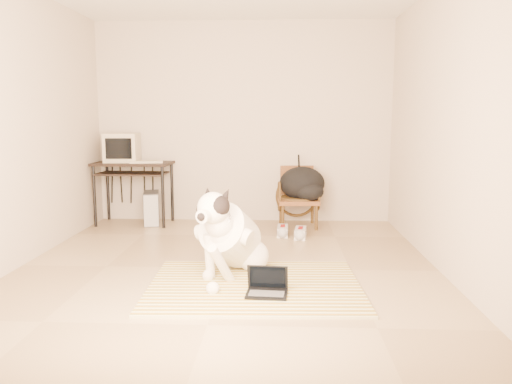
# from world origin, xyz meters

# --- Properties ---
(floor) EXTENTS (4.50, 4.50, 0.00)m
(floor) POSITION_xyz_m (0.00, 0.00, 0.00)
(floor) COLOR #9D8460
(floor) RESTS_ON ground
(wall_back) EXTENTS (4.50, 0.00, 4.50)m
(wall_back) POSITION_xyz_m (0.00, 2.25, 1.35)
(wall_back) COLOR #C3B3A0
(wall_back) RESTS_ON floor
(wall_front) EXTENTS (4.50, 0.00, 4.50)m
(wall_front) POSITION_xyz_m (0.00, -2.25, 1.35)
(wall_front) COLOR #C3B3A0
(wall_front) RESTS_ON floor
(wall_left) EXTENTS (0.00, 4.50, 4.50)m
(wall_left) POSITION_xyz_m (-2.00, 0.00, 1.35)
(wall_left) COLOR #C3B3A0
(wall_left) RESTS_ON floor
(wall_right) EXTENTS (0.00, 4.50, 4.50)m
(wall_right) POSITION_xyz_m (2.00, 0.00, 1.35)
(wall_right) COLOR #C3B3A0
(wall_right) RESTS_ON floor
(rug) EXTENTS (1.83, 1.43, 0.02)m
(rug) POSITION_xyz_m (0.29, -0.52, 0.01)
(rug) COLOR #AF7B1E
(rug) RESTS_ON floor
(dog) EXTENTS (0.66, 1.19, 0.87)m
(dog) POSITION_xyz_m (0.05, -0.21, 0.35)
(dog) COLOR white
(dog) RESTS_ON rug
(laptop) EXTENTS (0.34, 0.26, 0.23)m
(laptop) POSITION_xyz_m (0.40, -0.74, 0.08)
(laptop) COLOR black
(laptop) RESTS_ON rug
(computer_desk) EXTENTS (1.02, 0.59, 0.83)m
(computer_desk) POSITION_xyz_m (-1.45, 1.93, 0.72)
(computer_desk) COLOR black
(computer_desk) RESTS_ON floor
(crt_monitor) EXTENTS (0.46, 0.44, 0.38)m
(crt_monitor) POSITION_xyz_m (-1.60, 1.98, 1.02)
(crt_monitor) COLOR #BFB196
(crt_monitor) RESTS_ON computer_desk
(desk_keyboard) EXTENTS (0.44, 0.24, 0.03)m
(desk_keyboard) POSITION_xyz_m (-1.24, 1.84, 0.85)
(desk_keyboard) COLOR #BFB196
(desk_keyboard) RESTS_ON computer_desk
(pc_tower) EXTENTS (0.29, 0.50, 0.43)m
(pc_tower) POSITION_xyz_m (-1.22, 1.93, 0.22)
(pc_tower) COLOR #49494C
(pc_tower) RESTS_ON floor
(rattan_chair) EXTENTS (0.54, 0.53, 0.78)m
(rattan_chair) POSITION_xyz_m (0.74, 1.90, 0.39)
(rattan_chair) COLOR brown
(rattan_chair) RESTS_ON floor
(backpack) EXTENTS (0.59, 0.53, 0.44)m
(backpack) POSITION_xyz_m (0.81, 1.85, 0.56)
(backpack) COLOR black
(backpack) RESTS_ON rattan_chair
(sneaker_left) EXTENTS (0.14, 0.33, 0.11)m
(sneaker_left) POSITION_xyz_m (0.54, 1.36, 0.05)
(sneaker_left) COLOR white
(sneaker_left) RESTS_ON floor
(sneaker_right) EXTENTS (0.16, 0.34, 0.12)m
(sneaker_right) POSITION_xyz_m (0.75, 1.26, 0.05)
(sneaker_right) COLOR white
(sneaker_right) RESTS_ON floor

